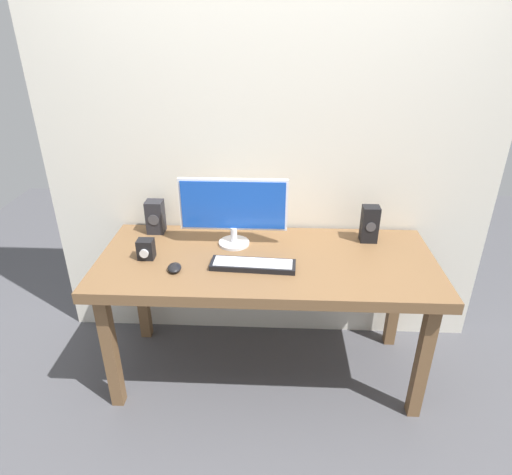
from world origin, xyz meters
TOP-DOWN VIEW (x-y plane):
  - ground_plane at (0.00, 0.00)m, footprint 6.00×6.00m
  - wall_back at (0.00, 0.42)m, footprint 2.63×0.04m
  - desk at (0.00, 0.00)m, footprint 1.78×0.76m
  - monitor at (-0.19, 0.16)m, footprint 0.59×0.17m
  - keyboard_primary at (-0.07, -0.10)m, footprint 0.44×0.15m
  - mouse at (-0.46, -0.15)m, footprint 0.08×0.11m
  - speaker_right at (0.57, 0.23)m, footprint 0.09×0.08m
  - speaker_left at (-0.66, 0.29)m, footprint 0.10×0.09m
  - audio_controller at (-0.63, -0.03)m, footprint 0.08×0.08m

SIDE VIEW (x-z plane):
  - ground_plane at x=0.00m, z-range 0.00..0.00m
  - desk at x=0.00m, z-range 0.31..1.08m
  - keyboard_primary at x=-0.07m, z-range 0.77..0.80m
  - mouse at x=-0.46m, z-range 0.77..0.80m
  - audio_controller at x=-0.63m, z-range 0.77..0.88m
  - speaker_left at x=-0.66m, z-range 0.77..0.97m
  - speaker_right at x=0.57m, z-range 0.77..0.98m
  - monitor at x=-0.19m, z-range 0.79..1.18m
  - wall_back at x=0.00m, z-range 0.00..3.00m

